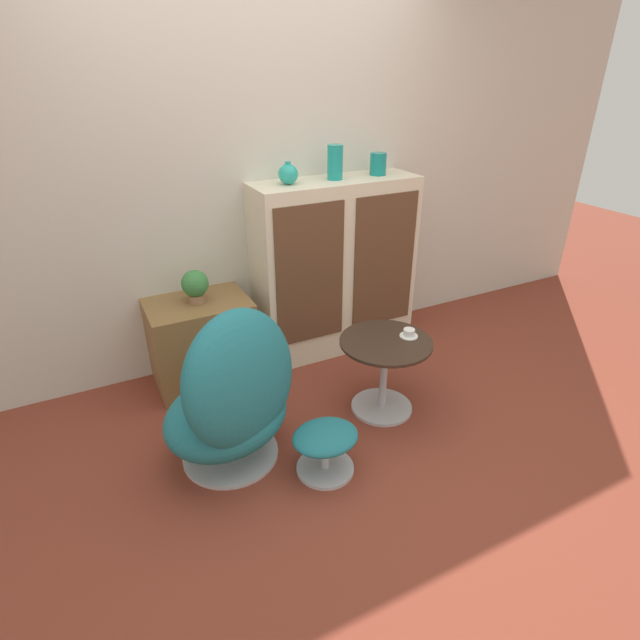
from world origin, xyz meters
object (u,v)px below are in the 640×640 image
at_px(egg_chair, 234,398).
at_px(vase_leftmost, 288,174).
at_px(ottoman, 325,442).
at_px(teacup, 409,334).
at_px(coffee_table, 384,367).
at_px(tv_console, 202,342).
at_px(vase_inner_left, 335,162).
at_px(sideboard, 335,268).
at_px(vase_inner_right, 378,164).
at_px(potted_plant, 195,285).

distance_m(egg_chair, vase_leftmost, 1.45).
distance_m(ottoman, teacup, 0.83).
xyz_separation_m(coffee_table, teacup, (0.15, -0.02, 0.20)).
xyz_separation_m(tv_console, teacup, (1.03, -0.83, 0.21)).
bearing_deg(vase_inner_left, sideboard, -23.20).
relative_size(coffee_table, vase_inner_left, 2.49).
distance_m(vase_inner_right, teacup, 1.22).
bearing_deg(vase_leftmost, coffee_table, -75.57).
relative_size(egg_chair, coffee_table, 1.70).
distance_m(vase_inner_left, potted_plant, 1.19).
relative_size(tv_console, vase_inner_left, 2.92).
relative_size(sideboard, potted_plant, 5.87).
height_order(ottoman, vase_leftmost, vase_leftmost).
xyz_separation_m(ottoman, teacup, (0.71, 0.29, 0.32)).
relative_size(egg_chair, teacup, 8.53).
height_order(egg_chair, coffee_table, egg_chair).
bearing_deg(vase_leftmost, potted_plant, -176.82).
distance_m(tv_console, vase_inner_right, 1.68).
bearing_deg(vase_inner_right, egg_chair, -147.38).
relative_size(sideboard, ottoman, 3.55).
relative_size(egg_chair, potted_plant, 4.36).
bearing_deg(vase_inner_left, ottoman, -120.05).
bearing_deg(ottoman, vase_inner_right, 49.16).
bearing_deg(potted_plant, ottoman, -73.91).
distance_m(sideboard, vase_leftmost, 0.76).
bearing_deg(sideboard, teacup, -88.28).
relative_size(sideboard, vase_inner_left, 5.69).
relative_size(sideboard, vase_leftmost, 8.84).
distance_m(egg_chair, vase_inner_right, 1.87).
xyz_separation_m(potted_plant, teacup, (1.03, -0.83, -0.19)).
xyz_separation_m(tv_console, coffee_table, (0.88, -0.81, 0.02)).
xyz_separation_m(tv_console, ottoman, (0.33, -1.12, -0.11)).
height_order(egg_chair, vase_inner_right, vase_inner_right).
bearing_deg(vase_inner_right, teacup, -108.91).
xyz_separation_m(ottoman, vase_leftmost, (0.34, 1.16, 1.12)).
bearing_deg(vase_inner_right, coffee_table, -117.63).
distance_m(coffee_table, potted_plant, 1.26).
xyz_separation_m(vase_leftmost, potted_plant, (-0.66, -0.04, -0.61)).
bearing_deg(tv_console, vase_inner_left, 2.16).
height_order(tv_console, potted_plant, potted_plant).
distance_m(coffee_table, vase_inner_left, 1.35).
xyz_separation_m(vase_leftmost, vase_inner_right, (0.66, 0.00, 0.01)).
xyz_separation_m(ottoman, potted_plant, (-0.32, 1.12, 0.51)).
distance_m(egg_chair, potted_plant, 0.90).
bearing_deg(ottoman, teacup, 22.53).
height_order(tv_console, egg_chair, egg_chair).
relative_size(coffee_table, vase_leftmost, 3.87).
distance_m(sideboard, egg_chair, 1.39).
bearing_deg(ottoman, potted_plant, 106.09).
bearing_deg(vase_inner_left, teacup, -87.69).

